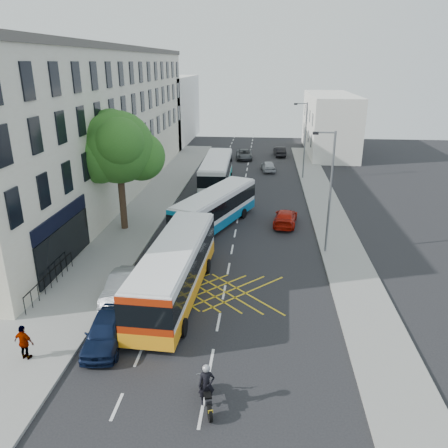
% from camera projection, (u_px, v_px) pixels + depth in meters
% --- Properties ---
extents(ground, '(120.00, 120.00, 0.00)m').
position_uv_depth(ground, '(211.00, 361.00, 18.83)').
color(ground, black).
rests_on(ground, ground).
extents(pavement_left, '(5.00, 70.00, 0.15)m').
position_uv_depth(pavement_left, '(125.00, 229.00, 33.54)').
color(pavement_left, gray).
rests_on(pavement_left, ground).
extents(pavement_right, '(3.00, 70.00, 0.15)m').
position_uv_depth(pavement_right, '(336.00, 236.00, 32.16)').
color(pavement_right, gray).
rests_on(pavement_right, ground).
extents(terrace_main, '(8.30, 45.00, 13.50)m').
position_uv_depth(terrace_main, '(93.00, 123.00, 40.55)').
color(terrace_main, beige).
rests_on(terrace_main, ground).
extents(terrace_far, '(8.00, 20.00, 10.00)m').
position_uv_depth(terrace_far, '(165.00, 109.00, 69.64)').
color(terrace_far, silver).
rests_on(terrace_far, ground).
extents(building_right, '(6.00, 18.00, 8.00)m').
position_uv_depth(building_right, '(329.00, 124.00, 61.28)').
color(building_right, silver).
rests_on(building_right, ground).
extents(street_tree, '(6.30, 5.70, 8.80)m').
position_uv_depth(street_tree, '(118.00, 148.00, 31.34)').
color(street_tree, '#382619').
rests_on(street_tree, pavement_left).
extents(lamp_near, '(1.45, 0.15, 8.00)m').
position_uv_depth(lamp_near, '(329.00, 187.00, 27.89)').
color(lamp_near, slate).
rests_on(lamp_near, pavement_right).
extents(lamp_far, '(1.45, 0.15, 8.00)m').
position_uv_depth(lamp_far, '(304.00, 137.00, 46.55)').
color(lamp_far, slate).
rests_on(lamp_far, pavement_right).
extents(railings, '(0.08, 5.60, 1.14)m').
position_uv_depth(railings, '(50.00, 279.00, 24.37)').
color(railings, black).
rests_on(railings, pavement_left).
extents(bus_near, '(3.07, 10.99, 3.06)m').
position_uv_depth(bus_near, '(175.00, 269.00, 23.52)').
color(bus_near, silver).
rests_on(bus_near, ground).
extents(bus_mid, '(5.85, 10.26, 2.84)m').
position_uv_depth(bus_mid, '(215.00, 208.00, 33.68)').
color(bus_mid, silver).
rests_on(bus_mid, ground).
extents(bus_far, '(2.96, 11.14, 3.12)m').
position_uv_depth(bus_far, '(217.00, 172.00, 44.03)').
color(bus_far, silver).
rests_on(bus_far, ground).
extents(motorbike, '(0.81, 2.05, 1.87)m').
position_uv_depth(motorbike, '(206.00, 387.00, 16.05)').
color(motorbike, black).
rests_on(motorbike, ground).
extents(parked_car_blue, '(1.98, 4.12, 1.36)m').
position_uv_depth(parked_car_blue, '(106.00, 331.00, 19.74)').
color(parked_car_blue, '#0D1835').
rests_on(parked_car_blue, ground).
extents(parked_car_silver, '(1.43, 4.04, 1.33)m').
position_uv_depth(parked_car_silver, '(122.00, 286.00, 23.70)').
color(parked_car_silver, '#A1A3A9').
rests_on(parked_car_silver, ground).
extents(red_hatchback, '(2.19, 4.32, 1.20)m').
position_uv_depth(red_hatchback, '(285.00, 217.00, 34.40)').
color(red_hatchback, '#AB1407').
rests_on(red_hatchback, ground).
extents(distant_car_grey, '(2.38, 4.57, 1.23)m').
position_uv_depth(distant_car_grey, '(244.00, 154.00, 57.77)').
color(distant_car_grey, '#3C3F44').
rests_on(distant_car_grey, ground).
extents(distant_car_silver, '(1.91, 3.76, 1.23)m').
position_uv_depth(distant_car_silver, '(268.00, 166.00, 51.33)').
color(distant_car_silver, '#A9ACB1').
rests_on(distant_car_silver, ground).
extents(distant_car_dark, '(1.72, 3.98, 1.27)m').
position_uv_depth(distant_car_dark, '(280.00, 151.00, 59.71)').
color(distant_car_dark, black).
rests_on(distant_car_dark, ground).
extents(pedestrian_far, '(1.01, 0.58, 1.62)m').
position_uv_depth(pedestrian_far, '(24.00, 342.00, 18.47)').
color(pedestrian_far, gray).
rests_on(pedestrian_far, pavement_left).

